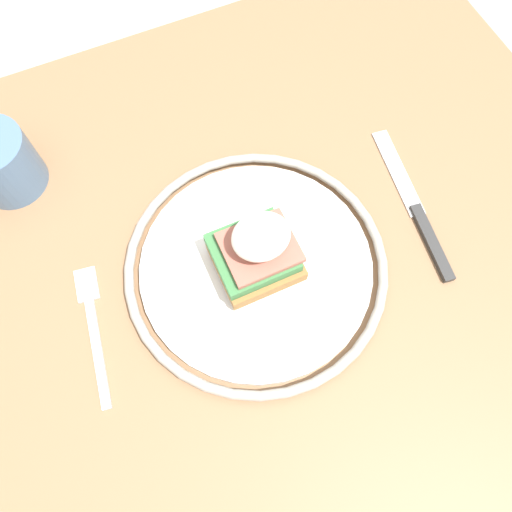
% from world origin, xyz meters
% --- Properties ---
extents(ground_plane, '(6.00, 6.00, 0.00)m').
position_xyz_m(ground_plane, '(0.00, 0.00, 0.00)').
color(ground_plane, '#9E9993').
extents(dining_table, '(0.80, 0.83, 0.76)m').
position_xyz_m(dining_table, '(0.00, 0.00, 0.63)').
color(dining_table, '#846042').
rests_on(dining_table, ground_plane).
extents(plate, '(0.27, 0.27, 0.02)m').
position_xyz_m(plate, '(-0.02, 0.05, 0.77)').
color(plate, white).
rests_on(plate, dining_table).
extents(sandwich, '(0.08, 0.08, 0.08)m').
position_xyz_m(sandwich, '(-0.02, 0.05, 0.81)').
color(sandwich, olive).
rests_on(sandwich, plate).
extents(fork, '(0.04, 0.15, 0.00)m').
position_xyz_m(fork, '(-0.20, 0.06, 0.76)').
color(fork, silver).
rests_on(fork, dining_table).
extents(knife, '(0.04, 0.20, 0.01)m').
position_xyz_m(knife, '(0.17, 0.04, 0.76)').
color(knife, '#2D2D2D').
rests_on(knife, dining_table).
extents(cup, '(0.08, 0.08, 0.07)m').
position_xyz_m(cup, '(-0.23, 0.26, 0.80)').
color(cup, slate).
rests_on(cup, dining_table).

